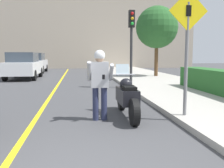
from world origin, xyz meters
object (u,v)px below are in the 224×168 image
street_tree (157,27)px  motorcycle (127,97)px  person_biker (100,78)px  parked_car_silver (34,63)px  crossing_sign (187,41)px  parked_car_white (24,65)px  traffic_light (131,33)px

street_tree → motorcycle: bearing=-111.6°
person_biker → parked_car_silver: 17.11m
crossing_sign → street_tree: street_tree is taller
person_biker → parked_car_white: size_ratio=0.39×
person_biker → crossing_sign: bearing=-9.6°
crossing_sign → parked_car_silver: bearing=110.1°
crossing_sign → traffic_light: 5.87m
motorcycle → traffic_light: bearing=76.7°
person_biker → traffic_light: traffic_light is taller
person_biker → parked_car_silver: bearing=104.3°
motorcycle → street_tree: 11.09m
person_biker → street_tree: (4.64, 10.23, 2.30)m
motorcycle → crossing_sign: bearing=-24.7°
street_tree → parked_car_white: (-8.54, 0.53, -2.44)m
motorcycle → traffic_light: 5.76m
motorcycle → crossing_sign: (1.26, -0.58, 1.33)m
person_biker → traffic_light: (1.93, 5.50, 1.50)m
person_biker → parked_car_white: bearing=109.9°
crossing_sign → parked_car_white: 12.58m
person_biker → parked_car_silver: parked_car_silver is taller
parked_car_white → parked_car_silver: 5.83m
traffic_light → crossing_sign: bearing=-89.8°
street_tree → parked_car_white: street_tree is taller
motorcycle → parked_car_white: (-4.60, 10.51, 0.36)m
parked_car_silver → street_tree: bearing=-35.6°
person_biker → motorcycle: bearing=19.6°
person_biker → traffic_light: bearing=70.6°
motorcycle → person_biker: (-0.69, -0.25, 0.50)m
parked_car_white → crossing_sign: bearing=-62.2°
crossing_sign → person_biker: bearing=170.4°
traffic_light → motorcycle: bearing=-103.3°
motorcycle → parked_car_silver: 17.06m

